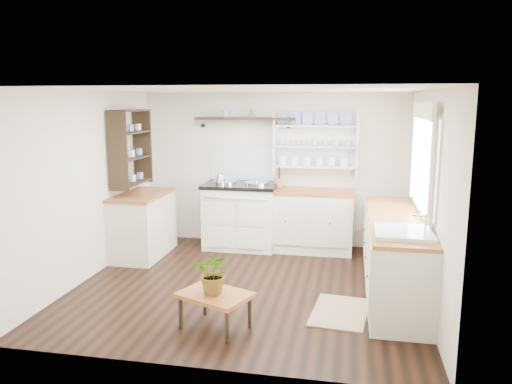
# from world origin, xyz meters

# --- Properties ---
(floor) EXTENTS (4.00, 3.80, 0.01)m
(floor) POSITION_xyz_m (0.00, 0.00, 0.00)
(floor) COLOR black
(floor) RESTS_ON ground
(wall_back) EXTENTS (4.00, 0.02, 2.30)m
(wall_back) POSITION_xyz_m (0.00, 1.90, 1.15)
(wall_back) COLOR silver
(wall_back) RESTS_ON ground
(wall_right) EXTENTS (0.02, 3.80, 2.30)m
(wall_right) POSITION_xyz_m (2.00, 0.00, 1.15)
(wall_right) COLOR silver
(wall_right) RESTS_ON ground
(wall_left) EXTENTS (0.02, 3.80, 2.30)m
(wall_left) POSITION_xyz_m (-2.00, 0.00, 1.15)
(wall_left) COLOR silver
(wall_left) RESTS_ON ground
(ceiling) EXTENTS (4.00, 3.80, 0.01)m
(ceiling) POSITION_xyz_m (0.00, 0.00, 2.30)
(ceiling) COLOR white
(ceiling) RESTS_ON wall_back
(window) EXTENTS (0.08, 1.55, 1.22)m
(window) POSITION_xyz_m (1.95, 0.15, 1.56)
(window) COLOR white
(window) RESTS_ON wall_right
(aga_cooker) EXTENTS (1.09, 0.75, 1.00)m
(aga_cooker) POSITION_xyz_m (-0.43, 1.57, 0.49)
(aga_cooker) COLOR white
(aga_cooker) RESTS_ON floor
(back_cabinets) EXTENTS (1.27, 0.63, 0.90)m
(back_cabinets) POSITION_xyz_m (0.60, 1.60, 0.46)
(back_cabinets) COLOR beige
(back_cabinets) RESTS_ON floor
(right_cabinets) EXTENTS (0.62, 2.43, 0.90)m
(right_cabinets) POSITION_xyz_m (1.70, 0.10, 0.46)
(right_cabinets) COLOR beige
(right_cabinets) RESTS_ON floor
(belfast_sink) EXTENTS (0.55, 0.60, 0.45)m
(belfast_sink) POSITION_xyz_m (1.70, -0.65, 0.80)
(belfast_sink) COLOR white
(belfast_sink) RESTS_ON right_cabinets
(left_cabinets) EXTENTS (0.62, 1.13, 0.90)m
(left_cabinets) POSITION_xyz_m (-1.70, 0.90, 0.46)
(left_cabinets) COLOR beige
(left_cabinets) RESTS_ON floor
(plate_rack) EXTENTS (1.20, 0.22, 0.90)m
(plate_rack) POSITION_xyz_m (0.65, 1.86, 1.56)
(plate_rack) COLOR white
(plate_rack) RESTS_ON wall_back
(high_shelf) EXTENTS (1.50, 0.29, 0.16)m
(high_shelf) POSITION_xyz_m (-0.40, 1.78, 1.91)
(high_shelf) COLOR black
(high_shelf) RESTS_ON wall_back
(left_shelving) EXTENTS (0.28, 0.80, 1.05)m
(left_shelving) POSITION_xyz_m (-1.84, 0.90, 1.55)
(left_shelving) COLOR black
(left_shelving) RESTS_ON wall_left
(kettle) EXTENTS (0.17, 0.17, 0.20)m
(kettle) POSITION_xyz_m (-0.71, 1.45, 1.03)
(kettle) COLOR silver
(kettle) RESTS_ON aga_cooker
(utensil_crock) EXTENTS (0.11, 0.11, 0.13)m
(utensil_crock) POSITION_xyz_m (0.12, 1.68, 0.98)
(utensil_crock) COLOR #AE5A40
(utensil_crock) RESTS_ON back_cabinets
(center_table) EXTENTS (0.79, 0.69, 0.36)m
(center_table) POSITION_xyz_m (-0.07, -1.16, 0.31)
(center_table) COLOR brown
(center_table) RESTS_ON floor
(potted_plant) EXTENTS (0.41, 0.37, 0.40)m
(potted_plant) POSITION_xyz_m (-0.07, -1.16, 0.56)
(potted_plant) COLOR #3F7233
(potted_plant) RESTS_ON center_table
(floor_rug) EXTENTS (0.64, 0.90, 0.02)m
(floor_rug) POSITION_xyz_m (1.11, -0.57, 0.01)
(floor_rug) COLOR #907953
(floor_rug) RESTS_ON floor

